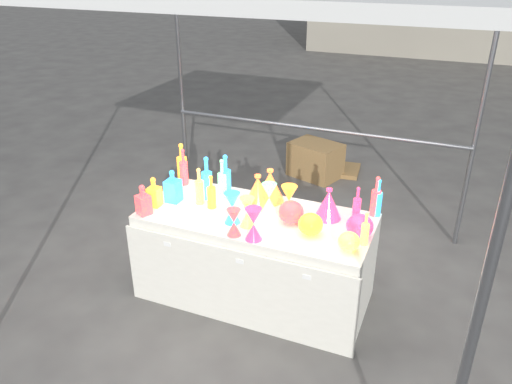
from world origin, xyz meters
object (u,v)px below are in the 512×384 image
at_px(globe_0, 311,225).
at_px(lampshade_0, 258,191).
at_px(display_table, 256,257).
at_px(bottle_0, 182,162).
at_px(hourglass_0, 234,222).
at_px(decanter_0, 154,192).
at_px(cardboard_box_closed, 315,160).

xyz_separation_m(globe_0, lampshade_0, (-0.52, 0.27, 0.06)).
distance_m(display_table, bottle_0, 1.08).
xyz_separation_m(display_table, lampshade_0, (-0.05, 0.16, 0.51)).
bearing_deg(bottle_0, display_table, -22.92).
bearing_deg(bottle_0, hourglass_0, -39.96).
distance_m(hourglass_0, lampshade_0, 0.49).
height_order(display_table, decanter_0, decanter_0).
distance_m(decanter_0, lampshade_0, 0.82).
xyz_separation_m(cardboard_box_closed, lampshade_0, (0.19, -2.39, 0.67)).
relative_size(cardboard_box_closed, hourglass_0, 2.92).
height_order(bottle_0, decanter_0, bottle_0).
relative_size(bottle_0, hourglass_0, 1.71).
bearing_deg(decanter_0, bottle_0, 92.32).
relative_size(hourglass_0, globe_0, 1.14).
relative_size(display_table, cardboard_box_closed, 3.05).
bearing_deg(hourglass_0, decanter_0, 167.30).
bearing_deg(lampshade_0, globe_0, -25.59).
bearing_deg(display_table, lampshade_0, 106.70).
distance_m(bottle_0, decanter_0, 0.51).
height_order(cardboard_box_closed, bottle_0, bottle_0).
distance_m(cardboard_box_closed, globe_0, 2.81).
height_order(display_table, globe_0, globe_0).
relative_size(hourglass_0, lampshade_0, 0.76).
relative_size(bottle_0, globe_0, 1.95).
height_order(decanter_0, globe_0, decanter_0).
xyz_separation_m(display_table, decanter_0, (-0.81, -0.15, 0.50)).
relative_size(decanter_0, hourglass_0, 1.20).
relative_size(globe_0, lampshade_0, 0.67).
xyz_separation_m(bottle_0, hourglass_0, (0.82, -0.69, -0.07)).
relative_size(cardboard_box_closed, lampshade_0, 2.23).
distance_m(bottle_0, hourglass_0, 1.07).
height_order(display_table, bottle_0, bottle_0).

